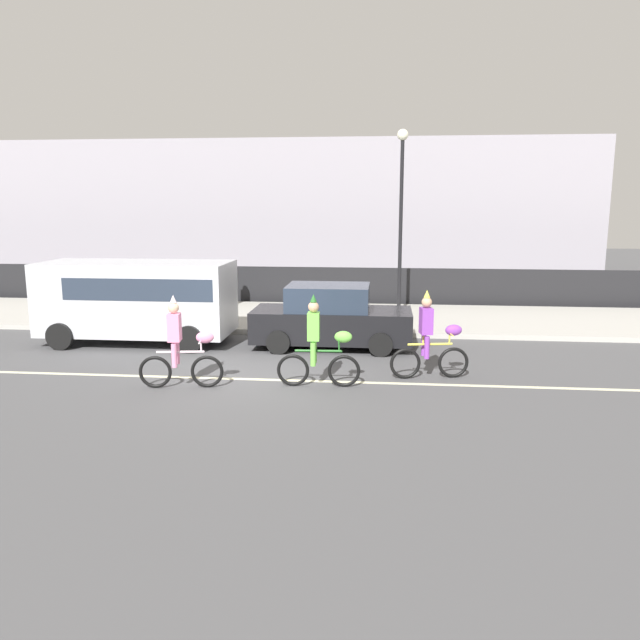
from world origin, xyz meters
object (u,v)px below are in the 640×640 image
Objects in this scene: parade_cyclist_lime at (319,347)px; pedestrian_onlooker at (230,281)px; parade_cyclist_purple at (431,340)px; street_lamp_post at (401,194)px; parade_cyclist_pink at (181,348)px; parked_car_black at (331,318)px; parked_van_silver at (140,296)px.

pedestrian_onlooker is (-4.06, 8.97, 0.17)m from parade_cyclist_lime.
pedestrian_onlooker is (-6.37, 8.12, 0.17)m from parade_cyclist_purple.
parade_cyclist_purple is at bearing -86.11° from street_lamp_post.
street_lamp_post is 3.62× the size of pedestrian_onlooker.
parade_cyclist_purple is (5.09, 1.22, 0.00)m from parade_cyclist_pink.
parked_car_black is at bearing -53.56° from pedestrian_onlooker.
parked_van_silver is 5.15m from parked_car_black.
parade_cyclist_pink is 1.19× the size of pedestrian_onlooker.
street_lamp_post is (1.80, 8.31, 3.15)m from parade_cyclist_lime.
parked_van_silver is at bearing -101.67° from pedestrian_onlooker.
parade_cyclist_pink is 9.43m from pedestrian_onlooker.
pedestrian_onlooker is at bearing 173.63° from street_lamp_post.
parked_car_black is at bearing 55.23° from parade_cyclist_pink.
parked_van_silver reaches higher than pedestrian_onlooker.
parked_van_silver is at bearing 121.42° from parade_cyclist_pink.
parade_cyclist_lime is 9.07m from street_lamp_post.
parade_cyclist_purple is at bearing -48.65° from parked_car_black.
parked_van_silver is (-7.49, 2.71, 0.44)m from parade_cyclist_purple.
parked_car_black is at bearing -111.31° from street_lamp_post.
street_lamp_post is at bearing 34.23° from parked_van_silver.
parade_cyclist_purple is 0.33× the size of street_lamp_post.
parade_cyclist_purple is 7.98m from parked_van_silver.
parade_cyclist_purple reaches higher than pedestrian_onlooker.
street_lamp_post reaches higher than parade_cyclist_lime.
parade_cyclist_pink is 10.31m from street_lamp_post.
parade_cyclist_lime is 0.38× the size of parked_van_silver.
parked_van_silver is (-5.18, 3.56, 0.44)m from parade_cyclist_lime.
parked_van_silver reaches higher than parked_car_black.
street_lamp_post is at bearing 68.69° from parked_car_black.
parade_cyclist_pink is at bearing -82.15° from pedestrian_onlooker.
parade_cyclist_purple is 0.38× the size of parked_van_silver.
street_lamp_post reaches higher than parked_van_silver.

